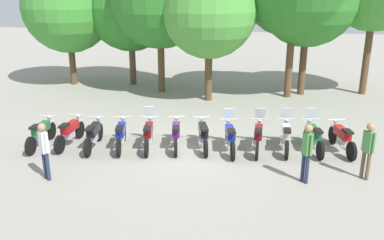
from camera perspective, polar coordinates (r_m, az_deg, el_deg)
The scene contains 19 objects.
ground_plane at distance 14.43m, azimuth -0.37°, elevation -4.01°, with size 80.00×80.00×0.00m, color gray.
motorcycle_0 at distance 15.43m, azimuth -20.36°, elevation -1.70°, with size 0.62×2.19×0.99m.
motorcycle_1 at distance 15.22m, azimuth -16.70°, elevation -1.58°, with size 0.62×2.19×0.99m.
motorcycle_2 at distance 14.74m, azimuth -13.59°, elevation -1.95°, with size 0.62×2.18×0.99m.
motorcycle_3 at distance 14.54m, azimuth -9.90°, elevation -1.99°, with size 0.75×2.15×0.99m.
motorcycle_4 at distance 14.41m, azimuth -6.11°, elevation -1.94°, with size 0.68×2.17×1.37m.
motorcycle_5 at distance 14.37m, azimuth -2.24°, elevation -1.97°, with size 0.70×2.17×0.99m.
motorcycle_6 at distance 14.30m, azimuth 1.57°, elevation -2.05°, with size 0.79×2.14×0.99m.
motorcycle_7 at distance 14.13m, azimuth 5.33°, elevation -2.33°, with size 0.71×2.16×1.37m.
motorcycle_8 at distance 14.29m, azimuth 9.24°, elevation -2.25°, with size 0.62×2.19×1.37m.
motorcycle_9 at distance 14.50m, azimuth 13.01°, elevation -2.19°, with size 0.62×2.19×1.37m.
motorcycle_10 at distance 14.71m, azimuth 16.66°, elevation -2.20°, with size 0.66×2.17×1.37m.
motorcycle_11 at distance 14.95m, azimuth 20.24°, elevation -2.31°, with size 0.76×2.15×0.99m.
person_0 at distance 12.55m, azimuth -20.00°, elevation -3.55°, with size 0.38×0.32×1.75m.
person_1 at distance 12.07m, azimuth 15.77°, elevation -3.86°, with size 0.33×0.37×1.78m.
person_2 at distance 12.89m, azimuth 23.41°, elevation -3.43°, with size 0.35×0.33×1.74m.
tree_0 at distance 24.50m, azimuth -17.03°, elevation 14.79°, with size 4.99×4.99×6.84m.
tree_1 at distance 23.74m, azimuth -8.66°, elevation 15.37°, with size 4.90×4.90×6.84m.
tree_3 at distance 19.94m, azimuth 2.43°, elevation 14.97°, with size 4.52×4.52×6.62m.
Camera 1 is at (2.54, -13.12, 5.43)m, focal length 38.12 mm.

